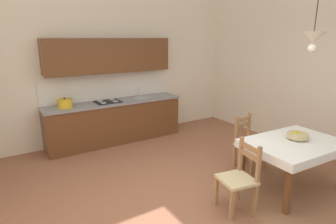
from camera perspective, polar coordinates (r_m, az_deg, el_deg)
The scene contains 10 objects.
ground_plane at distance 4.22m, azimuth 4.71°, elevation -17.51°, with size 6.67×6.60×0.10m, color #935B42.
wall_back at distance 6.27m, azimuth -12.39°, elevation 13.77°, with size 6.67×0.12×4.23m, color silver.
wall_right at distance 5.98m, azimuth 30.24°, elevation 12.07°, with size 0.12×6.60×4.23m, color silver.
area_rug at distance 4.74m, azimuth 24.58°, elevation -14.31°, with size 2.10×1.60×0.01m, color #956446.
kitchen_cabinetry at distance 6.09m, azimuth -11.07°, elevation 1.84°, with size 2.93×0.63×2.20m.
dining_table at distance 4.53m, azimuth 24.40°, elevation -6.89°, with size 1.45×1.07×0.75m.
dining_chair_tv_side at distance 3.85m, azimuth 14.36°, elevation -12.97°, with size 0.49×0.49×0.93m.
dining_chair_kitchen_side at distance 5.06m, azimuth 16.11°, elevation -6.12°, with size 0.46×0.46×0.93m.
fruit_bowl at distance 4.56m, azimuth 24.94°, elevation -4.37°, with size 0.30×0.30×0.12m.
pendant_lamp at distance 4.19m, azimuth 27.58°, elevation 13.26°, with size 0.32×0.32×0.81m.
Camera 1 is at (-2.18, -2.82, 2.22)m, focal length 29.80 mm.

